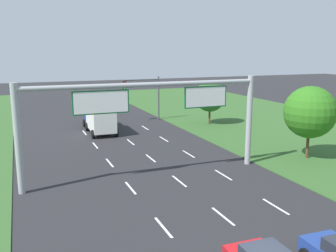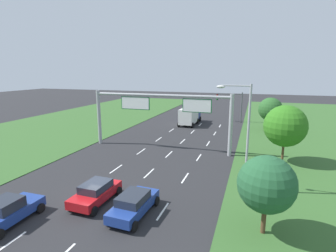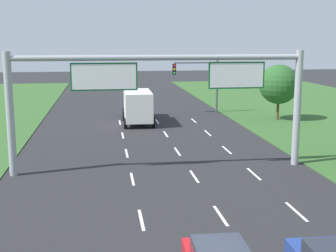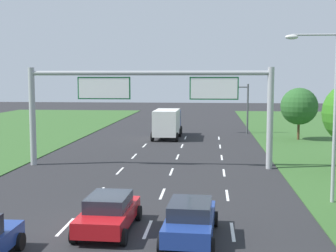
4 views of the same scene
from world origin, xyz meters
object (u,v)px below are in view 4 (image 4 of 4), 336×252
at_px(traffic_light_mast, 230,99).
at_px(roadside_tree_far, 299,106).
at_px(car_near_red, 109,212).
at_px(street_lamp, 328,102).
at_px(car_mid_lane, 190,219).
at_px(sign_gantry, 150,97).
at_px(box_truck, 168,122).

bearing_deg(traffic_light_mast, roadside_tree_far, -37.54).
bearing_deg(car_near_red, street_lamp, 29.04).
height_order(car_mid_lane, street_lamp, street_lamp).
distance_m(sign_gantry, roadside_tree_far, 20.31).
distance_m(box_truck, street_lamp, 27.22).
relative_size(car_near_red, box_truck, 0.58).
xyz_separation_m(car_mid_lane, roadside_tree_far, (9.65, 30.14, 2.64)).
height_order(box_truck, traffic_light_mast, traffic_light_mast).
relative_size(sign_gantry, roadside_tree_far, 3.26).
height_order(sign_gantry, traffic_light_mast, sign_gantry).
xyz_separation_m(car_near_red, street_lamp, (9.87, 5.17, 4.30)).
distance_m(traffic_light_mast, street_lamp, 29.61).
bearing_deg(street_lamp, sign_gantry, 138.38).
bearing_deg(street_lamp, traffic_light_mast, 96.75).
relative_size(sign_gantry, street_lamp, 2.03).
relative_size(box_truck, street_lamp, 0.88).
distance_m(car_mid_lane, street_lamp, 9.74).
relative_size(car_near_red, traffic_light_mast, 0.77).
xyz_separation_m(car_near_red, box_truck, (-0.30, 30.18, 0.87)).
bearing_deg(car_mid_lane, car_near_red, 171.01).
xyz_separation_m(car_near_red, traffic_light_mast, (6.40, 34.55, 3.09)).
height_order(car_near_red, street_lamp, street_lamp).
height_order(car_mid_lane, box_truck, box_truck).
distance_m(car_mid_lane, roadside_tree_far, 31.76).
relative_size(sign_gantry, traffic_light_mast, 3.08).
xyz_separation_m(sign_gantry, roadside_tree_far, (13.09, 15.45, -1.48)).
xyz_separation_m(traffic_light_mast, street_lamp, (3.48, -29.38, 1.21)).
height_order(box_truck, street_lamp, street_lamp).
xyz_separation_m(box_truck, roadside_tree_far, (13.34, -0.73, 1.79)).
bearing_deg(box_truck, car_mid_lane, -82.42).
distance_m(traffic_light_mast, roadside_tree_far, 8.39).
height_order(sign_gantry, roadside_tree_far, sign_gantry).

